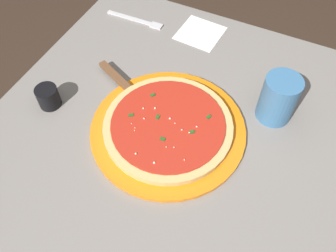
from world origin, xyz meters
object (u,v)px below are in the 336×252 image
object	(u,v)px
napkin_folded_right	(200,33)
fork	(138,20)
cup_tall_drink	(278,99)
pizza_server	(125,86)
serving_plate	(168,130)
pizza	(168,126)
cup_small_sauce	(48,97)

from	to	relation	value
napkin_folded_right	fork	xyz separation A→B (m)	(-0.20, -0.03, 0.00)
cup_tall_drink	pizza_server	bearing A→B (deg)	-166.46
serving_plate	napkin_folded_right	size ratio (longest dim) A/B	2.99
pizza	fork	bearing A→B (deg)	128.41
cup_tall_drink	cup_small_sauce	size ratio (longest dim) A/B	2.19
pizza	cup_small_sauce	world-z (taller)	cup_small_sauce
pizza_server	cup_tall_drink	xyz separation A→B (m)	(0.37, 0.09, 0.04)
napkin_folded_right	cup_tall_drink	bearing A→B (deg)	-36.14
pizza	cup_tall_drink	size ratio (longest dim) A/B	2.54
pizza_server	cup_tall_drink	bearing A→B (deg)	13.54
pizza_server	cup_tall_drink	world-z (taller)	cup_tall_drink
pizza_server	serving_plate	bearing A→B (deg)	-23.88
pizza	fork	xyz separation A→B (m)	(-0.26, 0.33, -0.02)
napkin_folded_right	pizza_server	bearing A→B (deg)	-106.73
serving_plate	pizza_server	size ratio (longest dim) A/B	1.70
cup_small_sauce	napkin_folded_right	size ratio (longest dim) A/B	0.44
serving_plate	pizza	distance (m)	0.02
cup_tall_drink	fork	distance (m)	0.51
pizza_server	cup_tall_drink	size ratio (longest dim) A/B	1.81
serving_plate	cup_tall_drink	xyz separation A→B (m)	(0.21, 0.16, 0.05)
pizza	pizza_server	xyz separation A→B (m)	(-0.16, 0.07, -0.00)
serving_plate	cup_small_sauce	world-z (taller)	cup_small_sauce
cup_tall_drink	pizza	bearing A→B (deg)	-143.23
pizza_server	cup_tall_drink	distance (m)	0.38
pizza	napkin_folded_right	distance (m)	0.37
cup_small_sauce	fork	bearing A→B (deg)	83.98
fork	cup_small_sauce	bearing A→B (deg)	-96.02
pizza	cup_tall_drink	distance (m)	0.27
cup_tall_drink	napkin_folded_right	size ratio (longest dim) A/B	0.97
fork	napkin_folded_right	bearing A→B (deg)	8.86
pizza_server	fork	size ratio (longest dim) A/B	1.17
napkin_folded_right	fork	bearing A→B (deg)	-171.14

